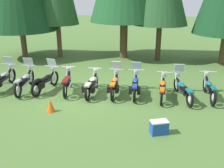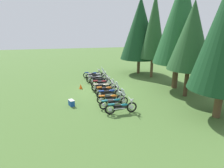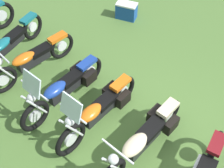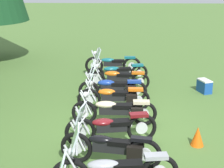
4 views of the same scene
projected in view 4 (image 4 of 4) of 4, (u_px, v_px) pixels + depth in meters
ground_plane at (116, 127)px, 9.66m from camera, size 80.00×80.00×0.00m
motorcycle_3 at (111, 146)px, 7.57m from camera, size 0.80×2.20×1.37m
motorcycle_4 at (111, 127)px, 8.54m from camera, size 0.72×2.21×1.03m
motorcycle_5 at (116, 110)px, 9.64m from camera, size 0.63×2.32×1.00m
motorcycle_6 at (114, 96)px, 10.60m from camera, size 0.62×2.17×1.37m
motorcycle_7 at (114, 87)px, 11.46m from camera, size 0.73×2.22×1.35m
motorcycle_8 at (118, 78)px, 12.58m from camera, size 0.61×2.21×0.98m
motorcycle_9 at (117, 71)px, 13.37m from camera, size 0.82×2.30×1.34m
motorcycle_10 at (113, 64)px, 14.44m from camera, size 0.76×2.27×1.02m
picnic_cooler at (204, 86)px, 12.35m from camera, size 0.63×0.49×0.46m
traffic_cone at (198, 136)px, 8.55m from camera, size 0.32×0.32×0.48m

